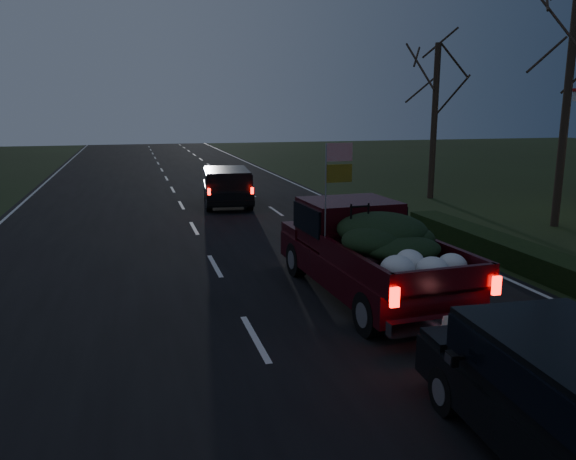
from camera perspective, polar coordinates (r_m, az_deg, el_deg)
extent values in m
plane|color=black|center=(10.44, -3.37, -11.00)|extent=(120.00, 120.00, 0.00)
cube|color=black|center=(10.44, -3.37, -10.95)|extent=(14.00, 120.00, 0.02)
cube|color=black|center=(16.25, 22.08, -2.27)|extent=(1.00, 10.00, 0.60)
cylinder|color=black|center=(21.88, 26.44, 11.33)|extent=(0.28, 0.28, 8.50)
cylinder|color=black|center=(27.01, 14.63, 10.52)|extent=(0.28, 0.28, 7.00)
cube|color=#35070E|center=(12.65, 7.98, -3.69)|extent=(2.50, 5.70, 0.62)
cube|color=#35070E|center=(13.34, 6.18, 0.90)|extent=(2.15, 1.89, 1.01)
cube|color=black|center=(13.32, 6.19, 1.37)|extent=(2.26, 1.78, 0.62)
cube|color=#35070E|center=(11.32, 11.28, -3.93)|extent=(2.22, 3.23, 0.07)
ellipsoid|color=black|center=(11.70, 10.27, -0.82)|extent=(1.89, 2.10, 0.67)
cylinder|color=gray|center=(11.90, 3.84, 3.41)|extent=(0.03, 0.03, 2.24)
cube|color=red|center=(11.91, 5.26, 7.89)|extent=(0.58, 0.05, 0.38)
cube|color=gold|center=(11.95, 5.22, 5.75)|extent=(0.58, 0.05, 0.38)
cube|color=black|center=(24.51, -6.21, 3.86)|extent=(2.32, 4.68, 0.56)
cube|color=black|center=(24.19, -6.21, 5.28)|extent=(2.08, 3.45, 0.75)
cube|color=black|center=(24.18, -6.21, 5.45)|extent=(2.17, 3.36, 0.45)
cube|color=black|center=(7.52, 27.03, -17.27)|extent=(2.16, 4.57, 0.56)
cube|color=black|center=(7.38, 16.30, -12.43)|extent=(0.11, 0.21, 0.15)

